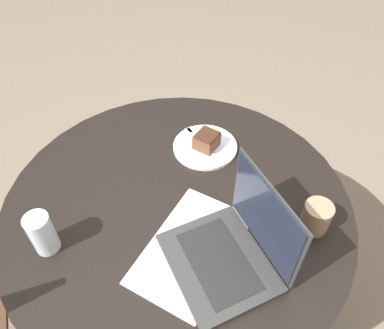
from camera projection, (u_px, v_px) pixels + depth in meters
The scene contains 9 objects.
ground_plane at pixel (182, 301), 1.67m from camera, with size 12.00×12.00×0.00m, color #6B5B4C.
dining_table at pixel (179, 235), 1.28m from camera, with size 1.07×1.07×0.72m.
paper_document at pixel (192, 248), 1.03m from camera, with size 0.38×0.25×0.00m.
plate at pixel (205, 147), 1.31m from camera, with size 0.22×0.22×0.01m.
cake_slice at pixel (207, 140), 1.28m from camera, with size 0.09×0.08×0.06m.
fork at pixel (198, 139), 1.32m from camera, with size 0.11×0.15×0.00m.
coffee_glass at pixel (316, 217), 1.05m from camera, with size 0.08×0.08×0.09m.
water_glass at pixel (42, 233), 0.99m from camera, with size 0.07×0.07×0.13m.
laptop at pixel (231, 251), 0.98m from camera, with size 0.38×0.39×0.26m.
Camera 1 is at (0.63, 0.33, 1.63)m, focal length 35.00 mm.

